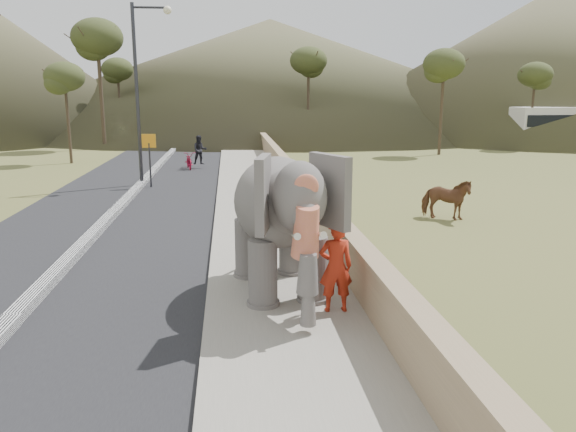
# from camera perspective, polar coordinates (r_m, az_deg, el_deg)

# --- Properties ---
(ground) EXTENTS (160.00, 160.00, 0.00)m
(ground) POSITION_cam_1_polar(r_m,az_deg,el_deg) (10.62, -0.24, -10.74)
(ground) COLOR olive
(ground) RESTS_ON ground
(road) EXTENTS (7.00, 120.00, 0.03)m
(road) POSITION_cam_1_polar(r_m,az_deg,el_deg) (20.55, -17.17, 0.15)
(road) COLOR black
(road) RESTS_ON ground
(median) EXTENTS (0.35, 120.00, 0.22)m
(median) POSITION_cam_1_polar(r_m,az_deg,el_deg) (20.53, -17.19, 0.41)
(median) COLOR black
(median) RESTS_ON ground
(walkway) EXTENTS (3.00, 120.00, 0.15)m
(walkway) POSITION_cam_1_polar(r_m,az_deg,el_deg) (20.16, -3.11, 0.64)
(walkway) COLOR #9E9687
(walkway) RESTS_ON ground
(parapet) EXTENTS (0.30, 120.00, 1.10)m
(parapet) POSITION_cam_1_polar(r_m,az_deg,el_deg) (20.22, 1.55, 2.06)
(parapet) COLOR tan
(parapet) RESTS_ON ground
(lamppost) EXTENTS (1.76, 0.36, 8.00)m
(lamppost) POSITION_cam_1_polar(r_m,az_deg,el_deg) (26.42, -14.51, 13.52)
(lamppost) COLOR #303035
(lamppost) RESTS_ON ground
(signboard) EXTENTS (0.60, 0.08, 2.40)m
(signboard) POSITION_cam_1_polar(r_m,az_deg,el_deg) (25.86, -13.91, 6.41)
(signboard) COLOR #2D2D33
(signboard) RESTS_ON ground
(cow) EXTENTS (1.81, 1.49, 1.40)m
(cow) POSITION_cam_1_polar(r_m,az_deg,el_deg) (19.50, 15.73, 1.66)
(cow) COLOR brown
(cow) RESTS_ON ground
(distant_car) EXTENTS (4.43, 2.29, 1.44)m
(distant_car) POSITION_cam_1_polar(r_m,az_deg,el_deg) (51.30, 18.70, 7.88)
(distant_car) COLOR #B0B0B7
(distant_car) RESTS_ON ground
(hill_right) EXTENTS (56.00, 56.00, 16.00)m
(hill_right) POSITION_cam_1_polar(r_m,az_deg,el_deg) (72.05, 25.71, 14.25)
(hill_right) COLOR brown
(hill_right) RESTS_ON ground
(hill_far) EXTENTS (80.00, 80.00, 14.00)m
(hill_far) POSITION_cam_1_polar(r_m,az_deg,el_deg) (79.99, -1.79, 14.40)
(hill_far) COLOR brown
(hill_far) RESTS_ON ground
(elephant_and_man) EXTENTS (2.52, 4.24, 2.91)m
(elephant_and_man) POSITION_cam_1_polar(r_m,az_deg,el_deg) (11.54, -0.90, -0.52)
(elephant_and_man) COLOR slate
(elephant_and_man) RESTS_ON ground
(motorcyclist) EXTENTS (1.53, 1.95, 1.87)m
(motorcyclist) POSITION_cam_1_polar(r_m,az_deg,el_deg) (31.94, -9.59, 6.00)
(motorcyclist) COLOR maroon
(motorcyclist) RESTS_ON ground
(trees) EXTENTS (48.39, 44.00, 9.80)m
(trees) POSITION_cam_1_polar(r_m,az_deg,el_deg) (37.90, -5.10, 12.05)
(trees) COLOR #473828
(trees) RESTS_ON ground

